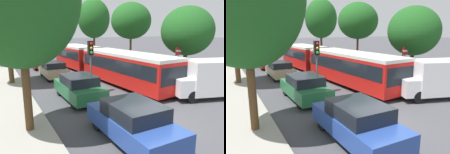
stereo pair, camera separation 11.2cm
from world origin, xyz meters
The scene contains 15 objects.
ground_plane centered at (0.00, 0.00, 0.00)m, with size 200.00×200.00×0.00m, color #47474C.
articulated_bus centered at (2.17, 10.13, 1.42)m, with size 3.70×16.66×2.45m.
city_bus_rear centered at (-1.92, 29.74, 1.44)m, with size 3.47×11.72×2.49m.
queued_car_blue centered at (-1.90, -0.68, 0.76)m, with size 1.84×4.32×1.50m.
queued_car_green centered at (-1.93, 4.92, 0.76)m, with size 1.85×4.33×1.50m.
queued_car_tan centered at (-1.71, 11.76, 0.71)m, with size 1.73×4.05×1.40m.
queued_car_red centered at (-1.79, 17.43, 0.71)m, with size 1.72×4.03×1.40m.
white_van centered at (5.53, 1.44, 1.24)m, with size 5.35×3.36×2.31m.
traffic_light centered at (-0.69, 5.92, 2.50)m, with size 0.33×0.36×3.40m.
no_entry_sign centered at (6.62, 5.54, 1.88)m, with size 0.70×0.08×2.82m.
direction_sign_post centered at (7.72, 6.88, 2.55)m, with size 0.12×1.40×3.60m.
tree_left_mid centered at (-5.03, 10.94, 5.66)m, with size 5.18×5.18×9.04m.
tree_right_near centered at (8.08, 6.16, 3.98)m, with size 4.27×4.27×6.01m.
tree_right_mid centered at (8.23, 14.82, 4.99)m, with size 4.65×4.65×7.19m.
tree_right_far centered at (8.60, 26.00, 5.81)m, with size 5.11×5.11×8.91m.
Camera 1 is at (-6.22, -6.94, 4.10)m, focal length 35.00 mm.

